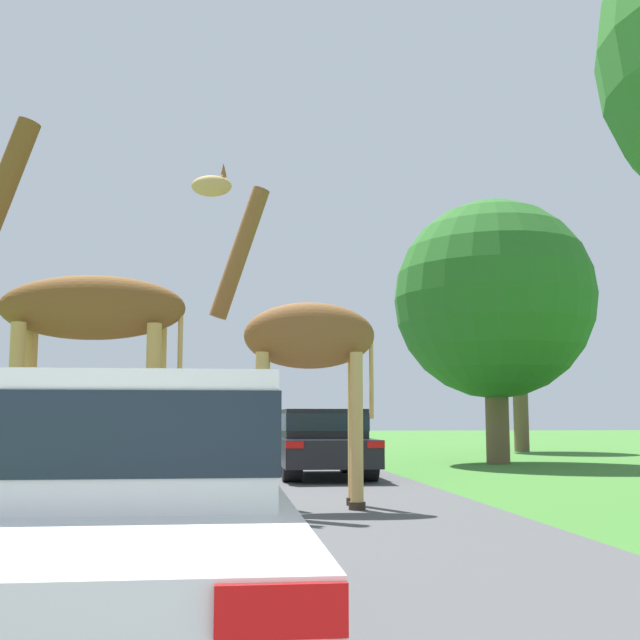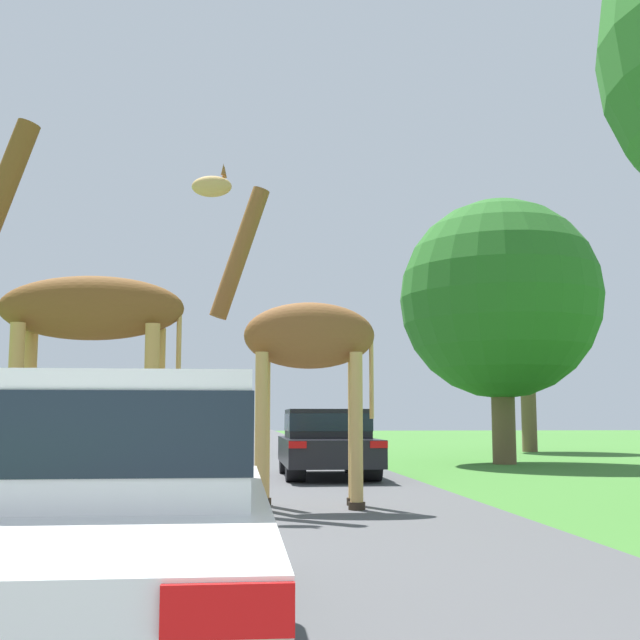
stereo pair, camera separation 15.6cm
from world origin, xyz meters
The scene contains 8 objects.
road centered at (0.00, 30.00, 0.00)m, with size 7.09×120.00×0.00m.
giraffe_near_road centered at (0.96, 11.09, 2.21)m, with size 2.57×0.88×4.71m.
giraffe_companion centered at (-1.80, 9.86, 2.41)m, with size 2.98×0.78×5.09m.
car_lead_maroon centered at (-0.61, 4.53, 0.74)m, with size 1.78×4.61×1.38m.
car_queue_right centered at (1.90, 16.61, 0.73)m, with size 1.79×3.95×1.37m.
car_queue_left centered at (-0.86, 27.61, 0.80)m, with size 1.76×4.81×1.52m.
tree_centre_back centered at (10.51, 28.41, 4.48)m, with size 3.78×3.78×6.42m.
tree_right_cluster centered at (7.04, 20.89, 4.35)m, with size 5.35×5.35×7.05m.
Camera 2 is at (0.14, 0.23, 1.18)m, focal length 45.00 mm.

